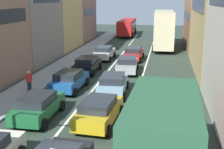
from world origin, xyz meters
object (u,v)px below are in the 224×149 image
Objects in this scene: coupe_centre_lane_fourth at (127,64)px; bus_far_queue_secondary at (127,26)px; sedan_left_lane_third at (69,80)px; sedan_left_lane_fourth at (87,64)px; bus_mid_queue_primary at (164,28)px; sedan_left_lane_fifth at (104,52)px; pedestrian_mid_sidewalk at (29,80)px; sedan_right_lane_behind_truck at (159,101)px; removalist_box_truck at (164,131)px; sedan_centre_lane_fifth at (134,53)px; wagon_left_lane_second at (38,106)px; sedan_centre_lane_second at (99,111)px; hatchback_centre_lane_third at (113,84)px.

bus_far_queue_secondary is at bearing 4.17° from coupe_centre_lane_fourth.
coupe_centre_lane_fourth is (3.59, 6.23, 0.00)m from sedan_left_lane_third.
coupe_centre_lane_fourth is 1.02× the size of sedan_left_lane_fourth.
sedan_left_lane_fifth is at bearing 142.60° from bus_mid_queue_primary.
sedan_left_lane_fourth is 2.59× the size of pedestrian_mid_sidewalk.
coupe_centre_lane_fourth is 0.42× the size of bus_far_queue_secondary.
sedan_left_lane_fifth and sedan_right_lane_behind_truck have the same top height.
sedan_left_lane_fifth is at bearing 27.00° from coupe_centre_lane_fourth.
removalist_box_truck is at bearing -177.42° from sedan_right_lane_behind_truck.
coupe_centre_lane_fourth is 9.69m from pedestrian_mid_sidewalk.
sedan_left_lane_fourth and sedan_centre_lane_fifth have the same top height.
sedan_left_lane_fifth is at bearing 179.57° from bus_far_queue_secondary.
sedan_right_lane_behind_truck is (3.27, -15.71, 0.00)m from sedan_centre_lane_fifth.
wagon_left_lane_second is at bearing 164.44° from bus_mid_queue_primary.
removalist_box_truck is at bearing 168.76° from pedestrian_mid_sidewalk.
removalist_box_truck reaches higher than sedan_right_lane_behind_truck.
sedan_right_lane_behind_truck is (3.25, 2.20, 0.00)m from sedan_centre_lane_second.
sedan_centre_lane_second and wagon_left_lane_second have the same top height.
removalist_box_truck is at bearing -172.06° from bus_far_queue_secondary.
wagon_left_lane_second is 5.73m from sedan_left_lane_third.
sedan_left_lane_fifth is (-3.36, 17.84, 0.00)m from sedan_centre_lane_second.
sedan_left_lane_third is at bearing 35.44° from sedan_centre_lane_second.
sedan_left_lane_fourth is at bearing 178.77° from bus_far_queue_secondary.
coupe_centre_lane_fourth is at bearing -80.29° from sedan_left_lane_fourth.
hatchback_centre_lane_third is at bearing -33.77° from wagon_left_lane_second.
sedan_left_lane_third and sedan_left_lane_fifth have the same top height.
sedan_centre_lane_second is at bearing -168.99° from sedan_left_lane_fifth.
coupe_centre_lane_fourth is at bearing -173.77° from bus_far_queue_secondary.
coupe_centre_lane_fourth is 2.65× the size of pedestrian_mid_sidewalk.
pedestrian_mid_sidewalk is at bearing 75.29° from sedan_right_lane_behind_truck.
bus_far_queue_secondary is (-0.04, 40.08, 0.96)m from wagon_left_lane_second.
removalist_box_truck is 8.63m from wagon_left_lane_second.
bus_far_queue_secondary reaches higher than sedan_centre_lane_fifth.
coupe_centre_lane_fourth is at bearing 18.33° from sedan_right_lane_behind_truck.
removalist_box_truck is at bearing -138.27° from sedan_centre_lane_second.
sedan_right_lane_behind_truck is at bearing -170.89° from bus_far_queue_secondary.
wagon_left_lane_second is 0.99× the size of hatchback_centre_lane_third.
sedan_left_lane_fifth is at bearing -70.72° from pedestrian_mid_sidewalk.
sedan_right_lane_behind_truck is at bearing -162.80° from pedestrian_mid_sidewalk.
bus_mid_queue_primary is at bearing -24.00° from sedan_left_lane_fourth.
sedan_centre_lane_fifth is at bearing -14.44° from sedan_left_lane_third.
sedan_centre_lane_fifth is (0.14, 12.49, 0.00)m from hatchback_centre_lane_third.
bus_mid_queue_primary is at bearing -2.73° from sedan_centre_lane_second.
sedan_left_lane_fourth is at bearing 177.50° from sedan_left_lane_fifth.
sedan_left_lane_fourth is 28.77m from bus_far_queue_secondary.
bus_mid_queue_primary is at bearing -154.52° from bus_far_queue_secondary.
sedan_left_lane_third is 22.03m from bus_mid_queue_primary.
sedan_left_lane_fifth is at bearing 19.20° from removalist_box_truck.
pedestrian_mid_sidewalk reaches higher than hatchback_centre_lane_third.
removalist_box_truck reaches higher than sedan_centre_lane_fifth.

